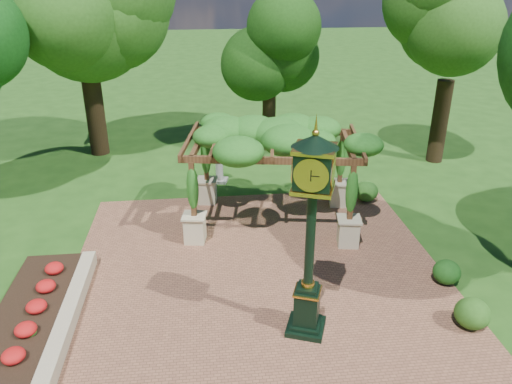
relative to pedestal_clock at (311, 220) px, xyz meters
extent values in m
plane|color=#1E4714|center=(-0.81, 0.43, -2.84)|extent=(120.00, 120.00, 0.00)
cube|color=brown|center=(-0.81, 1.43, -2.82)|extent=(10.00, 12.00, 0.04)
cube|color=#C6B793|center=(-5.41, 0.93, -2.64)|extent=(0.35, 5.00, 0.40)
cube|color=red|center=(-6.31, 0.93, -2.66)|extent=(1.50, 5.00, 0.36)
cube|color=black|center=(0.00, 0.00, -2.73)|extent=(1.07, 1.07, 0.12)
cube|color=black|center=(0.00, 0.00, -2.17)|extent=(0.67, 0.67, 0.93)
cube|color=gold|center=(0.00, 0.00, -1.76)|extent=(0.75, 0.75, 0.04)
cylinder|color=black|center=(0.00, 0.00, -0.41)|extent=(0.27, 0.27, 2.39)
cube|color=black|center=(0.00, 0.00, 1.15)|extent=(0.93, 0.93, 0.73)
cylinder|color=white|center=(-0.13, -0.35, 1.15)|extent=(0.59, 0.25, 0.62)
cone|color=black|center=(0.00, 0.00, 1.72)|extent=(1.20, 1.20, 0.26)
sphere|color=gold|center=(0.00, 0.00, 1.87)|extent=(0.15, 0.15, 0.15)
cube|color=beige|center=(-2.50, 4.34, -2.39)|extent=(0.68, 0.68, 0.82)
cube|color=#53341C|center=(-2.50, 4.34, -1.09)|extent=(0.17, 0.17, 1.69)
cube|color=beige|center=(2.00, 3.62, -2.39)|extent=(0.68, 0.68, 0.82)
cube|color=#53341C|center=(2.00, 3.62, -1.09)|extent=(0.17, 0.17, 1.69)
cube|color=beige|center=(-2.07, 7.03, -2.39)|extent=(0.68, 0.68, 0.82)
cube|color=#53341C|center=(-2.07, 7.03, -1.09)|extent=(0.17, 0.17, 1.69)
cube|color=beige|center=(2.43, 6.32, -2.39)|extent=(0.68, 0.68, 0.82)
cube|color=#53341C|center=(2.43, 6.32, -1.09)|extent=(0.17, 0.17, 1.69)
cube|color=#53341C|center=(-0.25, 3.98, -0.17)|extent=(5.24, 0.96, 0.20)
cube|color=#53341C|center=(0.18, 6.68, -0.17)|extent=(5.24, 0.96, 0.20)
ellipsoid|color=#225E1B|center=(-0.03, 5.33, 0.07)|extent=(5.73, 4.07, 0.91)
cube|color=gray|center=(-1.56, 8.89, -2.78)|extent=(0.69, 0.69, 0.10)
cylinder|color=gray|center=(-1.56, 8.89, -2.32)|extent=(0.35, 0.35, 0.93)
cylinder|color=gray|center=(-1.56, 8.89, -1.83)|extent=(0.65, 0.65, 0.05)
ellipsoid|color=#275317|center=(3.78, -0.32, -2.44)|extent=(0.97, 0.97, 0.71)
ellipsoid|color=#1A4B15|center=(4.00, 1.41, -2.48)|extent=(0.88, 0.88, 0.64)
ellipsoid|color=#285C1A|center=(3.49, 6.51, -2.43)|extent=(0.86, 0.86, 0.73)
cylinder|color=black|center=(-6.71, 12.75, -1.00)|extent=(0.79, 0.79, 3.66)
cylinder|color=black|center=(0.84, 12.49, -1.59)|extent=(0.59, 0.59, 2.49)
ellipsoid|color=#173B0E|center=(0.84, 12.49, 1.61)|extent=(3.30, 3.30, 3.93)
cylinder|color=black|center=(7.68, 10.18, -1.11)|extent=(0.67, 0.67, 3.45)
ellipsoid|color=#264F16|center=(7.68, 10.18, 3.33)|extent=(3.98, 3.98, 5.44)
camera|label=1|loc=(-2.14, -8.90, 4.76)|focal=35.00mm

